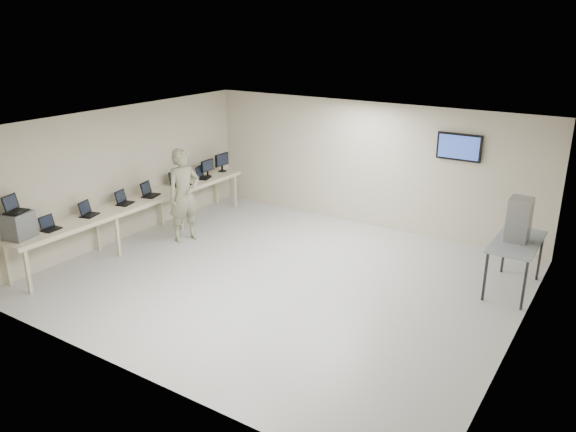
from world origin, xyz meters
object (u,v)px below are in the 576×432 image
Objects in this scene: equipment_box at (18,225)px; workbench at (140,203)px; soldier at (184,195)px; side_table at (517,244)px.

workbench is at bearing 76.92° from equipment_box.
soldier is (0.79, 0.51, 0.16)m from workbench.
equipment_box is 0.30× the size of side_table.
equipment_box is 0.24× the size of soldier.
equipment_box reaches higher than side_table.
equipment_box is at bearing -148.31° from side_table.
workbench is 12.87× the size of equipment_box.
workbench is 3.91× the size of side_table.
workbench is 2.69m from equipment_box.
soldier is at bearing 32.98° from workbench.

